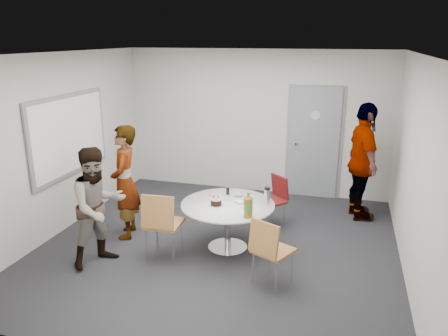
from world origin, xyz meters
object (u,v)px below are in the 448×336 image
(table, at_px, (230,210))
(person_main, at_px, (125,182))
(door, at_px, (314,143))
(whiteboard, at_px, (70,135))
(person_right, at_px, (363,162))
(person_left, at_px, (98,207))
(chair_near_left, at_px, (161,220))
(chair_near_right, at_px, (269,247))
(chair_far, at_px, (274,196))

(table, relative_size, person_main, 0.77)
(table, bearing_deg, person_main, 179.42)
(door, bearing_deg, whiteboard, -147.34)
(whiteboard, distance_m, person_right, 4.66)
(door, bearing_deg, person_left, -126.25)
(table, bearing_deg, chair_near_left, -144.86)
(door, distance_m, person_right, 1.21)
(table, distance_m, chair_near_right, 1.07)
(chair_near_right, distance_m, person_left, 2.26)
(chair_far, relative_size, person_main, 0.48)
(table, height_order, person_left, person_left)
(whiteboard, relative_size, table, 1.45)
(person_left, bearing_deg, person_right, -22.11)
(chair_near_left, relative_size, chair_far, 1.18)
(person_main, bearing_deg, person_left, -14.13)
(chair_near_left, height_order, chair_near_right, chair_near_left)
(whiteboard, xyz_separation_m, chair_near_right, (3.34, -1.06, -0.92))
(whiteboard, relative_size, chair_near_right, 2.18)
(door, relative_size, chair_near_left, 2.19)
(chair_far, bearing_deg, whiteboard, 55.00)
(door, height_order, chair_near_right, door)
(table, height_order, person_right, person_right)
(whiteboard, height_order, person_main, whiteboard)
(whiteboard, xyz_separation_m, person_left, (1.09, -1.08, -0.65))
(person_main, relative_size, person_right, 0.88)
(table, height_order, person_main, person_main)
(table, xyz_separation_m, chair_near_left, (-0.79, -0.56, -0.01))
(chair_near_left, bearing_deg, person_right, 38.27)
(person_main, bearing_deg, person_right, 97.63)
(chair_far, distance_m, person_main, 2.32)
(door, xyz_separation_m, chair_far, (-0.46, -1.53, -0.53))
(door, distance_m, chair_far, 1.69)
(door, xyz_separation_m, person_right, (0.85, -0.85, -0.06))
(chair_far, xyz_separation_m, person_main, (-2.07, -0.98, 0.36))
(door, relative_size, person_main, 1.25)
(table, xyz_separation_m, person_main, (-1.61, 0.02, 0.25))
(whiteboard, xyz_separation_m, table, (2.64, -0.25, -0.85))
(chair_near_left, height_order, person_main, person_main)
(door, height_order, person_right, door)
(chair_far, relative_size, person_right, 0.42)
(table, distance_m, person_left, 1.76)
(table, xyz_separation_m, chair_near_right, (0.70, -0.81, -0.07))
(whiteboard, distance_m, chair_near_left, 2.19)
(table, height_order, chair_near_right, table)
(door, bearing_deg, person_right, -45.07)
(chair_near_right, distance_m, person_main, 2.48)
(whiteboard, height_order, table, whiteboard)
(chair_near_right, relative_size, chair_far, 1.07)
(door, bearing_deg, person_main, -135.16)
(whiteboard, xyz_separation_m, person_main, (1.03, -0.24, -0.60))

